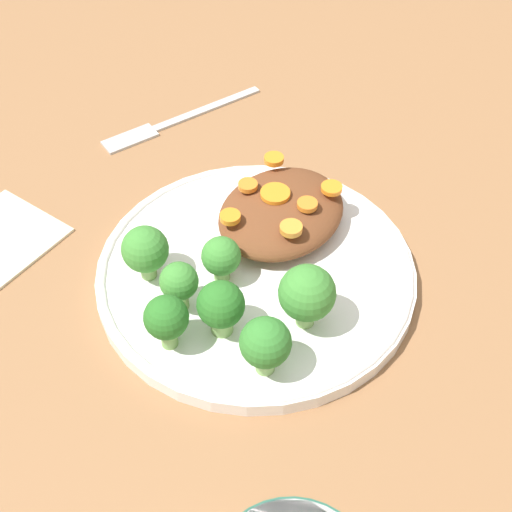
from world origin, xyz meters
name	(u,v)px	position (x,y,z in m)	size (l,w,h in m)	color
ground_plane	(256,278)	(0.00, 0.00, 0.00)	(4.00, 4.00, 0.00)	#8C603D
plate	(256,271)	(0.00, 0.00, 0.01)	(0.28, 0.28, 0.02)	white
stew_mound	(281,212)	(-0.06, -0.01, 0.03)	(0.13, 0.11, 0.03)	brown
broccoli_floret_0	(221,257)	(0.03, -0.02, 0.04)	(0.03, 0.03, 0.04)	#759E51
broccoli_floret_1	(166,319)	(0.11, -0.01, 0.05)	(0.04, 0.04, 0.05)	#759E51
broccoli_floret_2	(265,344)	(0.08, 0.07, 0.05)	(0.04, 0.04, 0.05)	#7FA85B
broccoli_floret_3	(307,294)	(0.02, 0.07, 0.05)	(0.05, 0.05, 0.06)	#7FA85B
broccoli_floret_4	(179,283)	(0.07, -0.02, 0.04)	(0.03, 0.03, 0.05)	#759E51
broccoli_floret_5	(221,306)	(0.07, 0.02, 0.04)	(0.04, 0.04, 0.05)	#7FA85B
broccoli_floret_6	(145,250)	(0.06, -0.07, 0.05)	(0.04, 0.04, 0.05)	#7FA85B
carrot_slice_0	(307,204)	(-0.06, 0.01, 0.05)	(0.02, 0.02, 0.00)	orange
carrot_slice_1	(230,217)	(-0.01, -0.03, 0.05)	(0.02, 0.02, 0.01)	orange
carrot_slice_2	(275,194)	(-0.06, -0.02, 0.05)	(0.03, 0.03, 0.00)	orange
carrot_slice_3	(274,159)	(-0.10, -0.05, 0.05)	(0.02, 0.02, 0.01)	orange
carrot_slice_4	(291,228)	(-0.03, 0.02, 0.05)	(0.02, 0.02, 0.01)	orange
carrot_slice_5	(332,188)	(-0.09, 0.02, 0.05)	(0.02, 0.02, 0.00)	orange
carrot_slice_6	(248,185)	(-0.05, -0.05, 0.05)	(0.02, 0.02, 0.00)	orange
fork	(169,122)	(-0.13, -0.21, 0.00)	(0.19, 0.08, 0.01)	#B4B4B4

